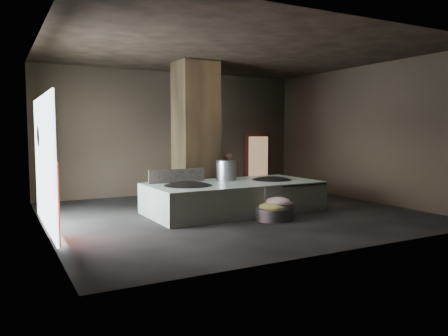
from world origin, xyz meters
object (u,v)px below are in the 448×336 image
meat_basin (278,210)px  cook (227,177)px  wok_left (188,189)px  veg_basin (272,214)px  wok_right (272,183)px  hearth_platform (234,197)px  stock_pot (226,171)px

meat_basin → cook: bearing=85.5°
wok_left → veg_basin: bearing=-39.6°
wok_left → veg_basin: 2.36m
wok_right → veg_basin: 1.96m
wok_right → veg_basin: wok_right is taller
wok_right → hearth_platform: bearing=-177.9°
cook → veg_basin: bearing=73.1°
stock_pot → meat_basin: bearing=-75.5°
wok_left → stock_pot: size_ratio=2.42×
wok_left → wok_right: size_ratio=1.07×
wok_left → meat_basin: (2.01, -1.37, -0.53)m
wok_left → cook: size_ratio=0.99×
hearth_platform → wok_left: (-1.45, -0.05, 0.32)m
wok_right → stock_pot: (-1.30, 0.50, 0.38)m
meat_basin → stock_pot: bearing=104.5°
veg_basin → meat_basin: (0.24, 0.09, 0.06)m
wok_right → cook: bearing=105.9°
stock_pot → veg_basin: (0.27, -2.06, -0.97)m
stock_pot → wok_left: bearing=-158.2°
stock_pot → veg_basin: size_ratio=0.74×
veg_basin → meat_basin: meat_basin is taller
veg_basin → wok_right: bearing=56.4°
veg_basin → stock_pot: bearing=97.4°
stock_pot → meat_basin: (0.51, -1.97, -0.91)m
cook → veg_basin: size_ratio=1.80×
stock_pot → veg_basin: 2.29m
hearth_platform → stock_pot: 0.89m
hearth_platform → cook: bearing=65.3°
hearth_platform → veg_basin: 1.56m
veg_basin → hearth_platform: bearing=101.8°
stock_pot → meat_basin: stock_pot is taller
wok_left → stock_pot: bearing=21.8°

